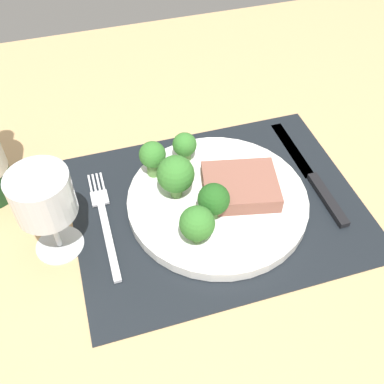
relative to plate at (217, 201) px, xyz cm
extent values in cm
cube|color=tan|center=(0.00, 0.00, -2.60)|extent=(140.00, 110.00, 3.00)
cube|color=black|center=(0.00, 0.00, -0.95)|extent=(40.19, 31.40, 0.30)
cylinder|color=white|center=(0.00, 0.00, 0.00)|extent=(25.26, 25.26, 1.60)
cube|color=#8C5647|center=(3.25, 0.13, 1.97)|extent=(11.73, 10.39, 2.35)
cylinder|color=#5B8942|center=(-5.39, 2.12, 1.76)|extent=(1.65, 1.65, 1.91)
sphere|color=#387A2D|center=(-5.39, 2.12, 4.89)|extent=(5.12, 5.12, 5.12)
cylinder|color=#5B8942|center=(-1.71, -2.95, 1.57)|extent=(1.44, 1.44, 1.54)
sphere|color=#235B1E|center=(-1.71, -2.95, 4.14)|extent=(4.24, 4.24, 4.24)
cylinder|color=#5B8942|center=(-4.94, -6.14, 1.53)|extent=(1.31, 1.31, 1.46)
sphere|color=#387A2D|center=(-4.94, -6.14, 4.17)|extent=(4.50, 4.50, 4.50)
cylinder|color=#5B8942|center=(-7.40, 7.10, 1.84)|extent=(1.93, 1.93, 2.07)
sphere|color=#387A2D|center=(-7.40, 7.10, 4.50)|extent=(3.83, 3.83, 3.83)
cylinder|color=#5B8942|center=(-2.24, 8.74, 1.46)|extent=(1.87, 1.87, 1.32)
sphere|color=#387A2D|center=(-2.24, 8.74, 3.64)|extent=(3.58, 3.58, 3.58)
cube|color=silver|center=(-15.80, -2.00, -0.55)|extent=(1.00, 13.00, 0.50)
cube|color=silver|center=(-15.80, 5.80, -0.55)|extent=(2.40, 2.60, 0.40)
cube|color=silver|center=(-16.70, 8.90, -0.55)|extent=(0.30, 3.60, 0.35)
cube|color=silver|center=(-16.10, 8.90, -0.55)|extent=(0.30, 3.60, 0.35)
cube|color=silver|center=(-15.50, 8.90, -0.55)|extent=(0.30, 3.60, 0.35)
cube|color=silver|center=(-14.90, 8.90, -0.55)|extent=(0.30, 3.60, 0.35)
cube|color=black|center=(15.25, -3.90, -0.40)|extent=(1.40, 10.00, 0.80)
cube|color=silver|center=(15.25, 7.60, -0.65)|extent=(1.80, 13.00, 0.30)
cylinder|color=silver|center=(-22.10, -0.52, -0.90)|extent=(6.28, 6.28, 0.40)
cylinder|color=silver|center=(-22.10, -0.52, 2.65)|extent=(0.80, 0.80, 6.70)
cylinder|color=silver|center=(-22.10, -0.52, 8.91)|extent=(7.40, 7.40, 5.82)
cylinder|color=tan|center=(-22.10, -0.52, 7.07)|extent=(6.51, 6.51, 2.13)
camera|label=1|loc=(-15.50, -38.96, 48.15)|focal=42.45mm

